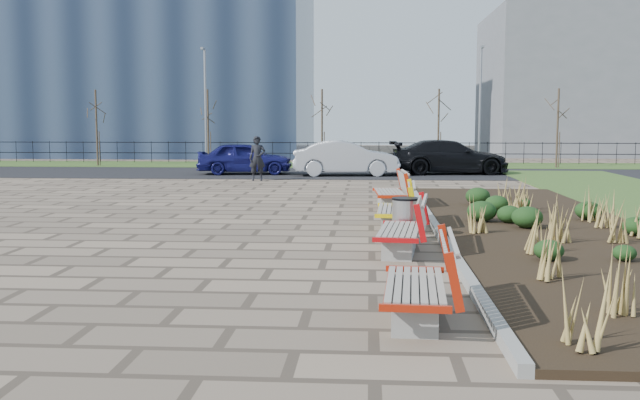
# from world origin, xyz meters

# --- Properties ---
(ground) EXTENTS (120.00, 120.00, 0.00)m
(ground) POSITION_xyz_m (0.00, 0.00, 0.00)
(ground) COLOR #7D6955
(ground) RESTS_ON ground
(planting_bed) EXTENTS (4.50, 18.00, 0.10)m
(planting_bed) POSITION_xyz_m (6.25, 5.00, 0.05)
(planting_bed) COLOR black
(planting_bed) RESTS_ON ground
(planting_curb) EXTENTS (0.16, 18.00, 0.15)m
(planting_curb) POSITION_xyz_m (3.92, 5.00, 0.07)
(planting_curb) COLOR gray
(planting_curb) RESTS_ON ground
(grass_verge_far) EXTENTS (80.00, 5.00, 0.04)m
(grass_verge_far) POSITION_xyz_m (0.00, 28.00, 0.02)
(grass_verge_far) COLOR #33511E
(grass_verge_far) RESTS_ON ground
(road) EXTENTS (80.00, 7.00, 0.02)m
(road) POSITION_xyz_m (0.00, 22.00, 0.01)
(road) COLOR black
(road) RESTS_ON ground
(bench_a) EXTENTS (1.03, 2.15, 1.00)m
(bench_a) POSITION_xyz_m (3.00, -2.07, 0.50)
(bench_a) COLOR #AF200B
(bench_a) RESTS_ON ground
(bench_b) EXTENTS (1.12, 2.19, 1.00)m
(bench_b) POSITION_xyz_m (3.00, 2.31, 0.50)
(bench_b) COLOR #BC0C10
(bench_b) RESTS_ON ground
(bench_c) EXTENTS (1.00, 2.14, 1.00)m
(bench_c) POSITION_xyz_m (3.00, 5.36, 0.50)
(bench_c) COLOR yellow
(bench_c) RESTS_ON ground
(bench_d) EXTENTS (1.02, 2.15, 1.00)m
(bench_d) POSITION_xyz_m (3.00, 9.20, 0.50)
(bench_d) COLOR red
(bench_d) RESTS_ON ground
(litter_bin) EXTENTS (0.54, 0.54, 0.86)m
(litter_bin) POSITION_xyz_m (3.18, 3.70, 0.43)
(litter_bin) COLOR #B2B2B7
(litter_bin) RESTS_ON ground
(pedestrian) EXTENTS (0.69, 0.49, 1.81)m
(pedestrian) POSITION_xyz_m (-2.05, 17.89, 0.90)
(pedestrian) COLOR black
(pedestrian) RESTS_ON ground
(car_blue) EXTENTS (4.39, 2.16, 1.44)m
(car_blue) POSITION_xyz_m (-3.14, 21.18, 0.74)
(car_blue) COLOR #141558
(car_blue) RESTS_ON road
(car_silver) EXTENTS (4.76, 2.05, 1.53)m
(car_silver) POSITION_xyz_m (1.42, 20.66, 0.78)
(car_silver) COLOR #AFB2B7
(car_silver) RESTS_ON road
(car_black) EXTENTS (5.47, 2.70, 1.53)m
(car_black) POSITION_xyz_m (6.07, 21.92, 0.79)
(car_black) COLOR black
(car_black) RESTS_ON road
(tree_a) EXTENTS (1.40, 1.40, 4.00)m
(tree_a) POSITION_xyz_m (-12.00, 26.50, 2.04)
(tree_a) COLOR #4C3D2D
(tree_a) RESTS_ON grass_verge_far
(tree_b) EXTENTS (1.40, 1.40, 4.00)m
(tree_b) POSITION_xyz_m (-6.00, 26.50, 2.04)
(tree_b) COLOR #4C3D2D
(tree_b) RESTS_ON grass_verge_far
(tree_c) EXTENTS (1.40, 1.40, 4.00)m
(tree_c) POSITION_xyz_m (0.00, 26.50, 2.04)
(tree_c) COLOR #4C3D2D
(tree_c) RESTS_ON grass_verge_far
(tree_d) EXTENTS (1.40, 1.40, 4.00)m
(tree_d) POSITION_xyz_m (6.00, 26.50, 2.04)
(tree_d) COLOR #4C3D2D
(tree_d) RESTS_ON grass_verge_far
(tree_e) EXTENTS (1.40, 1.40, 4.00)m
(tree_e) POSITION_xyz_m (12.00, 26.50, 2.04)
(tree_e) COLOR #4C3D2D
(tree_e) RESTS_ON grass_verge_far
(lamp_west) EXTENTS (0.24, 0.60, 6.00)m
(lamp_west) POSITION_xyz_m (-6.00, 26.00, 3.04)
(lamp_west) COLOR gray
(lamp_west) RESTS_ON grass_verge_far
(lamp_east) EXTENTS (0.24, 0.60, 6.00)m
(lamp_east) POSITION_xyz_m (8.00, 26.00, 3.04)
(lamp_east) COLOR gray
(lamp_east) RESTS_ON grass_verge_far
(railing_fence) EXTENTS (44.00, 0.10, 1.20)m
(railing_fence) POSITION_xyz_m (0.00, 29.50, 0.64)
(railing_fence) COLOR black
(railing_fence) RESTS_ON grass_verge_far
(building_glass) EXTENTS (40.00, 14.00, 15.00)m
(building_glass) POSITION_xyz_m (-22.00, 40.00, 7.50)
(building_glass) COLOR #192338
(building_glass) RESTS_ON ground
(building_grey) EXTENTS (18.00, 12.00, 10.00)m
(building_grey) POSITION_xyz_m (20.00, 42.00, 5.00)
(building_grey) COLOR slate
(building_grey) RESTS_ON ground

